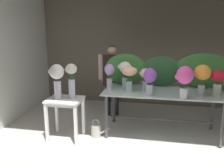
% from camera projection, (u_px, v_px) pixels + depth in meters
% --- Properties ---
extents(ground_plane, '(7.30, 7.30, 0.00)m').
position_uv_depth(ground_plane, '(134.00, 127.00, 4.93)').
color(ground_plane, beige).
extents(wall_back, '(5.28, 0.12, 2.94)m').
position_uv_depth(wall_back, '(142.00, 47.00, 6.16)').
color(wall_back, '#706656').
rests_on(wall_back, ground).
extents(wall_left, '(0.12, 3.44, 2.94)m').
position_uv_depth(wall_left, '(10.00, 52.00, 5.06)').
color(wall_left, silver).
rests_on(wall_left, ground).
extents(display_table_glass, '(2.17, 0.96, 0.85)m').
position_uv_depth(display_table_glass, '(163.00, 97.00, 4.47)').
color(display_table_glass, silver).
rests_on(display_table_glass, ground).
extents(side_table_white, '(0.61, 0.52, 0.75)m').
position_uv_depth(side_table_white, '(65.00, 105.00, 4.31)').
color(side_table_white, white).
rests_on(side_table_white, ground).
extents(florist, '(0.62, 0.24, 1.60)m').
position_uv_depth(florist, '(112.00, 73.00, 5.35)').
color(florist, '#232328').
rests_on(florist, ground).
extents(foliage_backdrop, '(2.46, 0.24, 0.67)m').
position_uv_depth(foliage_backdrop, '(170.00, 71.00, 4.68)').
color(foliage_backdrop, '#387033').
rests_on(foliage_backdrop, display_table_glass).
extents(vase_peach_anemones, '(0.28, 0.28, 0.46)m').
position_uv_depth(vase_peach_anemones, '(129.00, 75.00, 4.35)').
color(vase_peach_anemones, silver).
rests_on(vase_peach_anemones, display_table_glass).
extents(vase_ivory_stock, '(0.28, 0.24, 0.50)m').
position_uv_depth(vase_ivory_stock, '(125.00, 70.00, 4.66)').
color(vase_ivory_stock, silver).
rests_on(vase_ivory_stock, display_table_glass).
extents(vase_violet_carnations, '(0.23, 0.22, 0.47)m').
position_uv_depth(vase_violet_carnations, '(150.00, 79.00, 4.13)').
color(vase_violet_carnations, silver).
rests_on(vase_violet_carnations, display_table_glass).
extents(vase_fuchsia_peonies, '(0.32, 0.27, 0.54)m').
position_uv_depth(vase_fuchsia_peonies, '(185.00, 78.00, 3.93)').
color(vase_fuchsia_peonies, silver).
rests_on(vase_fuchsia_peonies, display_table_glass).
extents(vase_sunset_freesia, '(0.28, 0.28, 0.54)m').
position_uv_depth(vase_sunset_freesia, '(203.00, 76.00, 4.05)').
color(vase_sunset_freesia, silver).
rests_on(vase_sunset_freesia, display_table_glass).
extents(vase_crimson_snapdragons, '(0.26, 0.26, 0.45)m').
position_uv_depth(vase_crimson_snapdragons, '(218.00, 80.00, 4.07)').
color(vase_crimson_snapdragons, silver).
rests_on(vase_crimson_snapdragons, display_table_glass).
extents(vase_blush_hydrangea, '(0.21, 0.20, 0.42)m').
position_uv_depth(vase_blush_hydrangea, '(145.00, 77.00, 4.38)').
color(vase_blush_hydrangea, silver).
rests_on(vase_blush_hydrangea, display_table_glass).
extents(vase_lilac_lilies, '(0.20, 0.18, 0.49)m').
position_uv_depth(vase_lilac_lilies, '(109.00, 74.00, 4.47)').
color(vase_lilac_lilies, silver).
rests_on(vase_lilac_lilies, display_table_glass).
extents(vase_white_roses_tall, '(0.28, 0.25, 0.62)m').
position_uv_depth(vase_white_roses_tall, '(57.00, 77.00, 4.21)').
color(vase_white_roses_tall, silver).
rests_on(vase_white_roses_tall, side_table_white).
extents(vase_cream_lisianthus_tall, '(0.20, 0.20, 0.62)m').
position_uv_depth(vase_cream_lisianthus_tall, '(71.00, 79.00, 4.22)').
color(vase_cream_lisianthus_tall, silver).
rests_on(vase_cream_lisianthus_tall, side_table_white).
extents(watering_can, '(0.35, 0.18, 0.34)m').
position_uv_depth(watering_can, '(96.00, 130.00, 4.48)').
color(watering_can, '#B7B2A8').
rests_on(watering_can, ground).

